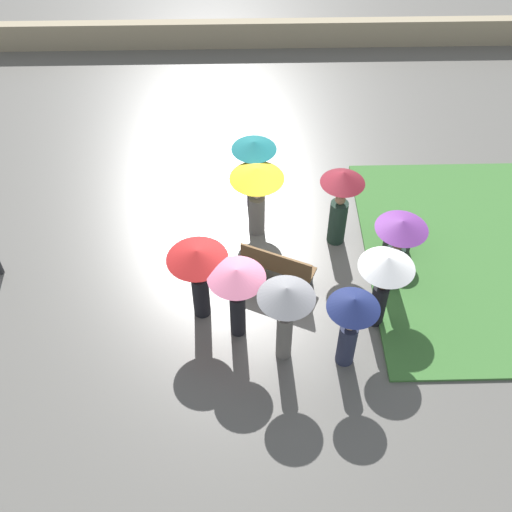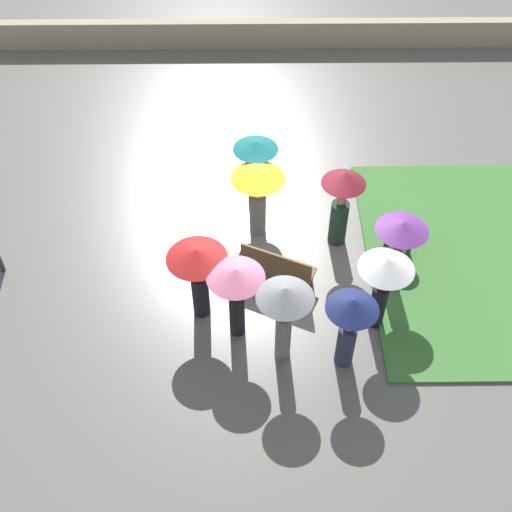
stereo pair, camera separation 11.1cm
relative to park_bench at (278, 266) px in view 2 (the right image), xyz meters
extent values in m
plane|color=#66635E|center=(-0.31, -0.44, -0.46)|extent=(90.00, 90.00, 0.00)
cube|color=tan|center=(-0.31, -9.55, -0.05)|extent=(45.00, 0.35, 0.82)
cube|color=brown|center=(-0.03, -0.06, -0.04)|extent=(1.57, 1.02, 0.05)
cube|color=brown|center=(0.05, 0.10, 0.21)|extent=(1.41, 0.69, 0.45)
cube|color=#383D42|center=(-0.63, 0.22, -0.26)|extent=(0.23, 0.38, 0.40)
cube|color=#383D42|center=(0.58, -0.34, -0.26)|extent=(0.23, 0.38, 0.40)
cylinder|color=#232326|center=(-2.62, -0.73, -0.07)|extent=(0.59, 0.59, 0.78)
cylinder|color=black|center=(-2.62, -0.73, 0.33)|extent=(0.64, 0.64, 0.03)
cylinder|color=black|center=(0.82, 1.29, 0.07)|extent=(0.39, 0.39, 1.06)
sphere|color=#997051|center=(0.82, 1.29, 0.70)|extent=(0.20, 0.20, 0.20)
cylinder|color=#4C4C4F|center=(0.82, 1.29, 0.97)|extent=(0.02, 0.02, 0.35)
cone|color=pink|center=(0.82, 1.29, 1.25)|extent=(1.06, 1.06, 0.21)
cylinder|color=slate|center=(0.39, -1.48, 0.04)|extent=(0.44, 0.44, 1.00)
sphere|color=beige|center=(0.39, -1.48, 0.63)|extent=(0.19, 0.19, 0.19)
cylinder|color=#4C4C4F|center=(0.39, -1.48, 0.91)|extent=(0.02, 0.02, 0.35)
cone|color=gold|center=(0.39, -1.48, 1.21)|extent=(1.15, 1.15, 0.26)
cylinder|color=#282D47|center=(-1.18, 2.00, 0.04)|extent=(0.44, 0.44, 1.01)
sphere|color=tan|center=(-1.18, 2.00, 0.66)|extent=(0.23, 0.23, 0.23)
cylinder|color=#4C4C4F|center=(-1.18, 2.00, 0.95)|extent=(0.02, 0.02, 0.35)
cone|color=navy|center=(-1.18, 2.00, 1.24)|extent=(0.94, 0.94, 0.24)
cylinder|color=black|center=(1.53, 0.81, 0.06)|extent=(0.34, 0.34, 1.04)
sphere|color=#997051|center=(1.53, 0.81, 0.68)|extent=(0.21, 0.21, 0.21)
cylinder|color=#4C4C4F|center=(1.53, 0.81, 0.96)|extent=(0.02, 0.02, 0.35)
cone|color=red|center=(1.53, 0.81, 1.24)|extent=(1.15, 1.15, 0.21)
cylinder|color=#1E3328|center=(-2.32, 0.19, 0.09)|extent=(0.39, 0.39, 1.10)
sphere|color=brown|center=(-2.32, 0.19, 0.75)|extent=(0.21, 0.21, 0.21)
cylinder|color=#4C4C4F|center=(-2.32, 0.19, 1.03)|extent=(0.02, 0.02, 0.35)
cone|color=#703389|center=(-2.32, 0.19, 1.30)|extent=(1.02, 1.02, 0.20)
cylinder|color=#2D2333|center=(0.43, -2.33, 0.08)|extent=(0.45, 0.45, 1.08)
sphere|color=#997051|center=(0.43, -2.33, 0.72)|extent=(0.20, 0.20, 0.20)
cylinder|color=#4C4C4F|center=(0.43, -2.33, 1.00)|extent=(0.02, 0.02, 0.35)
cone|color=#197075|center=(0.43, -2.33, 1.27)|extent=(0.99, 0.99, 0.20)
cylinder|color=black|center=(-1.89, 1.11, 0.06)|extent=(0.43, 0.43, 1.04)
sphere|color=brown|center=(-1.89, 1.11, 0.69)|extent=(0.22, 0.22, 0.22)
cylinder|color=#4C4C4F|center=(-1.89, 1.11, 0.98)|extent=(0.02, 0.02, 0.35)
cone|color=white|center=(-1.89, 1.11, 1.28)|extent=(1.04, 1.04, 0.27)
cylinder|color=#1E3328|center=(-1.35, -1.15, 0.09)|extent=(0.45, 0.45, 1.09)
sphere|color=#997051|center=(-1.35, -1.15, 0.75)|extent=(0.22, 0.22, 0.22)
cylinder|color=#4C4C4F|center=(-1.35, -1.15, 1.03)|extent=(0.02, 0.02, 0.35)
cone|color=maroon|center=(-1.35, -1.15, 1.35)|extent=(0.92, 0.92, 0.28)
cylinder|color=slate|center=(-0.04, 1.84, 0.11)|extent=(0.38, 0.38, 1.14)
sphere|color=brown|center=(-0.04, 1.84, 0.79)|extent=(0.21, 0.21, 0.21)
cylinder|color=#4C4C4F|center=(-0.04, 1.84, 1.07)|extent=(0.02, 0.02, 0.35)
cone|color=gray|center=(-0.04, 1.84, 1.37)|extent=(1.02, 1.02, 0.25)
camera|label=1|loc=(0.65, 8.71, 9.81)|focal=45.00mm
camera|label=2|loc=(0.53, 8.71, 9.81)|focal=45.00mm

